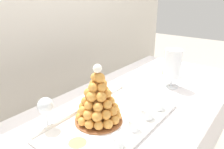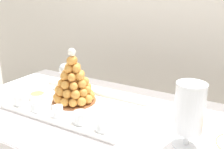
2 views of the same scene
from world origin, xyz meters
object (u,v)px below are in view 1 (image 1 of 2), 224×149
at_px(serving_tray, 112,121).
at_px(macaron_goblet, 172,65).
at_px(dessert_cup_mid_right, 147,113).
at_px(creme_brulee_ramekin, 78,145).
at_px(croquembouche, 98,101).
at_px(wine_glass, 46,106).
at_px(dessert_cup_centre, 134,125).
at_px(dessert_cup_mid_left, 118,141).
at_px(fruit_tart_plate, 170,74).
at_px(dessert_cup_right, 159,104).

distance_m(serving_tray, macaron_goblet, 0.59).
relative_size(dessert_cup_mid_right, macaron_goblet, 0.25).
bearing_deg(creme_brulee_ramekin, croquembouche, 18.41).
relative_size(serving_tray, croquembouche, 2.37).
xyz_separation_m(creme_brulee_ramekin, wine_glass, (0.02, 0.22, 0.09)).
bearing_deg(macaron_goblet, dessert_cup_centre, -172.51).
xyz_separation_m(creme_brulee_ramekin, macaron_goblet, (0.81, -0.03, 0.13)).
relative_size(dessert_cup_centre, dessert_cup_mid_right, 0.84).
xyz_separation_m(serving_tray, macaron_goblet, (0.57, -0.05, 0.14)).
xyz_separation_m(dessert_cup_mid_left, macaron_goblet, (0.70, 0.08, 0.12)).
bearing_deg(croquembouche, fruit_tart_plate, -0.78).
height_order(croquembouche, macaron_goblet, croquembouche).
height_order(croquembouche, creme_brulee_ramekin, croquembouche).
distance_m(dessert_cup_right, fruit_tart_plate, 0.54).
height_order(dessert_cup_mid_left, dessert_cup_mid_right, dessert_cup_mid_right).
xyz_separation_m(dessert_cup_mid_right, dessert_cup_right, (0.12, -0.01, 0.00)).
xyz_separation_m(serving_tray, creme_brulee_ramekin, (-0.24, -0.02, 0.02)).
height_order(dessert_cup_mid_left, creme_brulee_ramekin, dessert_cup_mid_left).
bearing_deg(dessert_cup_centre, fruit_tart_plate, 12.18).
relative_size(dessert_cup_centre, dessert_cup_right, 0.90).
relative_size(dessert_cup_centre, wine_glass, 0.35).
height_order(dessert_cup_mid_right, wine_glass, wine_glass).
xyz_separation_m(dessert_cup_right, macaron_goblet, (0.33, 0.08, 0.12)).
bearing_deg(creme_brulee_ramekin, dessert_cup_mid_left, -46.71).
height_order(serving_tray, macaron_goblet, macaron_goblet).
distance_m(serving_tray, creme_brulee_ramekin, 0.24).
xyz_separation_m(dessert_cup_centre, fruit_tart_plate, (0.76, 0.16, -0.02)).
bearing_deg(dessert_cup_mid_right, dessert_cup_right, -3.56).
bearing_deg(serving_tray, dessert_cup_right, -27.00).
distance_m(dessert_cup_mid_left, dessert_cup_right, 0.37).
relative_size(creme_brulee_ramekin, macaron_goblet, 0.33).
relative_size(serving_tray, fruit_tart_plate, 3.55).
height_order(serving_tray, dessert_cup_mid_right, dessert_cup_mid_right).
bearing_deg(creme_brulee_ramekin, dessert_cup_centre, -24.07).
height_order(serving_tray, croquembouche, croquembouche).
height_order(dessert_cup_centre, dessert_cup_right, dessert_cup_right).
bearing_deg(croquembouche, dessert_cup_centre, -76.68).
height_order(dessert_cup_centre, fruit_tart_plate, dessert_cup_centre).
bearing_deg(croquembouche, wine_glass, 140.31).
relative_size(dessert_cup_right, macaron_goblet, 0.24).
bearing_deg(dessert_cup_right, dessert_cup_centre, 179.50).
xyz_separation_m(serving_tray, croquembouche, (-0.04, 0.05, 0.11)).
relative_size(dessert_cup_mid_left, fruit_tart_plate, 0.27).
relative_size(serving_tray, dessert_cup_mid_left, 13.11).
height_order(dessert_cup_right, fruit_tart_plate, dessert_cup_right).
xyz_separation_m(dessert_cup_centre, wine_glass, (-0.22, 0.33, 0.08)).
height_order(dessert_cup_mid_right, dessert_cup_right, dessert_cup_right).
xyz_separation_m(serving_tray, wine_glass, (-0.22, 0.20, 0.11)).
height_order(dessert_cup_right, creme_brulee_ramekin, dessert_cup_right).
xyz_separation_m(dessert_cup_mid_right, fruit_tart_plate, (0.63, 0.16, -0.02)).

